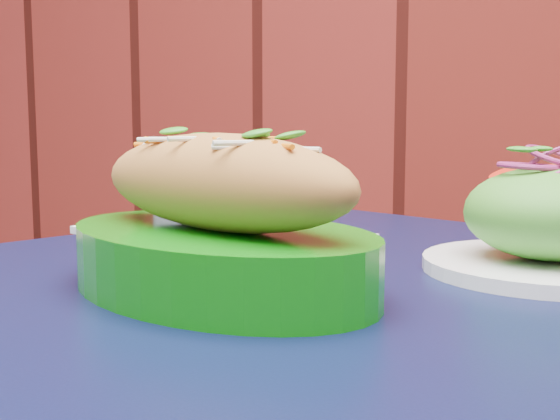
% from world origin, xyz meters
% --- Properties ---
extents(cafe_table, '(1.04, 1.04, 0.75)m').
position_xyz_m(cafe_table, '(0.25, 1.75, 0.66)').
color(cafe_table, black).
rests_on(cafe_table, ground).
extents(banh_mi_basket, '(0.33, 0.28, 0.13)m').
position_xyz_m(banh_mi_basket, '(0.17, 1.70, 0.80)').
color(banh_mi_basket, '#0A6D0B').
rests_on(banh_mi_basket, cafe_table).
extents(salad_plate, '(0.22, 0.22, 0.11)m').
position_xyz_m(salad_plate, '(0.40, 1.88, 0.79)').
color(salad_plate, white).
rests_on(salad_plate, cafe_table).
extents(water_glass, '(0.07, 0.07, 0.11)m').
position_xyz_m(water_glass, '(0.01, 1.90, 0.80)').
color(water_glass, silver).
rests_on(water_glass, cafe_table).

